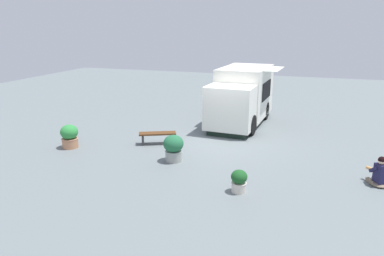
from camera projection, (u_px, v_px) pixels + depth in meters
The scene contains 7 objects.
ground_plane at pixel (223, 140), 14.78m from camera, with size 40.00×40.00×0.00m, color slate.
food_truck at pixel (241, 98), 16.96m from camera, with size 2.83×4.98×2.55m.
person_customer at pixel (379, 174), 10.59m from camera, with size 0.65×0.78×0.89m.
planter_flowering_near at pixel (70, 136), 13.80m from camera, with size 0.65×0.65×0.88m.
planter_flowering_far at pixel (173, 147), 12.43m from camera, with size 0.69×0.69×0.91m.
planter_flowering_side at pixel (239, 181), 10.16m from camera, with size 0.45×0.45×0.65m.
plaza_bench at pixel (158, 136), 14.25m from camera, with size 1.45×0.96×0.45m.
Camera 1 is at (3.33, -13.75, 4.50)m, focal length 34.68 mm.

